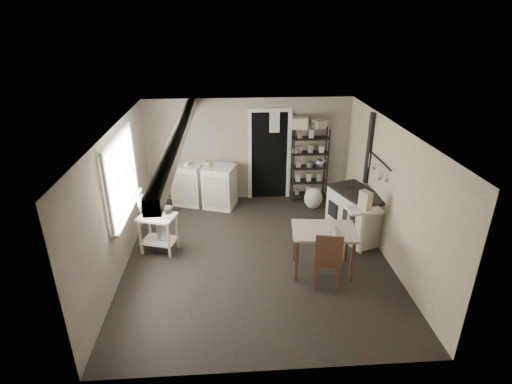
{
  "coord_description": "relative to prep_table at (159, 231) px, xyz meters",
  "views": [
    {
      "loc": [
        -0.44,
        -5.98,
        3.9
      ],
      "look_at": [
        0.0,
        0.3,
        1.1
      ],
      "focal_mm": 28.0,
      "sensor_mm": 36.0,
      "label": 1
    }
  ],
  "objects": [
    {
      "name": "stockpot",
      "position": [
        -0.18,
        0.02,
        0.54
      ],
      "size": [
        0.33,
        0.33,
        0.27
      ],
      "primitive_type": "cylinder",
      "rotation": [
        0.0,
        0.0,
        0.41
      ],
      "color": "silver",
      "rests_on": "prep_table"
    },
    {
      "name": "utensil_rail",
      "position": [
        3.92,
        0.32,
        1.15
      ],
      "size": [
        0.06,
        1.2,
        0.44
      ],
      "primitive_type": null,
      "color": "silver",
      "rests_on": "wall_right"
    },
    {
      "name": "storage_box_b",
      "position": [
        3.22,
        2.03,
        1.59
      ],
      "size": [
        0.33,
        0.32,
        0.16
      ],
      "primitive_type": "cube",
      "rotation": [
        0.0,
        0.0,
        0.41
      ],
      "color": "beige",
      "rests_on": "shelf_rack"
    },
    {
      "name": "mixing_bowl",
      "position": [
        0.77,
        1.83,
        0.55
      ],
      "size": [
        0.34,
        0.34,
        0.06
      ],
      "primitive_type": "imported",
      "rotation": [
        0.0,
        0.0,
        0.34
      ],
      "color": "white",
      "rests_on": "base_cabinets"
    },
    {
      "name": "prep_table",
      "position": [
        0.0,
        0.0,
        0.0
      ],
      "size": [
        0.72,
        0.6,
        0.71
      ],
      "primitive_type": null,
      "rotation": [
        0.0,
        0.0,
        -0.3
      ],
      "color": "silver",
      "rests_on": "ground"
    },
    {
      "name": "flour_sack",
      "position": [
        3.09,
        1.53,
        -0.16
      ],
      "size": [
        0.47,
        0.43,
        0.48
      ],
      "primitive_type": "ellipsoid",
      "rotation": [
        0.0,
        0.0,
        -0.27
      ],
      "color": "silver",
      "rests_on": "ground"
    },
    {
      "name": "saucepan",
      "position": [
        0.2,
        -0.06,
        0.45
      ],
      "size": [
        0.21,
        0.21,
        0.1
      ],
      "primitive_type": "cylinder",
      "rotation": [
        0.0,
        0.0,
        0.2
      ],
      "color": "silver",
      "rests_on": "prep_table"
    },
    {
      "name": "stovepipe",
      "position": [
        3.92,
        0.78,
        1.19
      ],
      "size": [
        0.11,
        0.11,
        1.39
      ],
      "primitive_type": null,
      "rotation": [
        0.0,
        0.0,
        0.04
      ],
      "color": "black",
      "rests_on": "stove"
    },
    {
      "name": "wall_left",
      "position": [
        -0.52,
        -0.28,
        0.75
      ],
      "size": [
        0.02,
        5.0,
        2.3
      ],
      "primitive_type": "cube",
      "color": "#A19689",
      "rests_on": "ground"
    },
    {
      "name": "shelf_rack",
      "position": [
        3.06,
        2.03,
        0.55
      ],
      "size": [
        0.8,
        0.33,
        1.68
      ],
      "primitive_type": null,
      "rotation": [
        0.0,
        0.0,
        -0.02
      ],
      "color": "black",
      "rests_on": "ground"
    },
    {
      "name": "floor_crock",
      "position": [
        3.07,
        -0.23,
        -0.33
      ],
      "size": [
        0.13,
        0.13,
        0.14
      ],
      "primitive_type": "cylinder",
      "rotation": [
        0.0,
        0.0,
        -0.17
      ],
      "color": "white",
      "rests_on": "ground"
    },
    {
      "name": "window",
      "position": [
        -0.49,
        -0.08,
        1.1
      ],
      "size": [
        0.12,
        1.76,
        1.28
      ],
      "primitive_type": null,
      "color": "silver",
      "rests_on": "wall_left"
    },
    {
      "name": "ceiling",
      "position": [
        1.73,
        -0.28,
        1.9
      ],
      "size": [
        5.0,
        5.0,
        0.0
      ],
      "primitive_type": "plane",
      "rotation": [
        3.14,
        0.0,
        0.0
      ],
      "color": "silver",
      "rests_on": "wall_back"
    },
    {
      "name": "side_ledge",
      "position": [
        3.55,
        -0.34,
        0.03
      ],
      "size": [
        0.6,
        0.35,
        0.89
      ],
      "primitive_type": null,
      "rotation": [
        0.0,
        0.0,
        0.06
      ],
      "color": "silver",
      "rests_on": "ground"
    },
    {
      "name": "shelf_jar",
      "position": [
        2.72,
        1.98,
        0.96
      ],
      "size": [
        0.1,
        0.1,
        0.17
      ],
      "primitive_type": "imported",
      "rotation": [
        0.0,
        0.0,
        0.28
      ],
      "color": "white",
      "rests_on": "shelf_rack"
    },
    {
      "name": "oats_box",
      "position": [
        3.55,
        -0.33,
        0.61
      ],
      "size": [
        0.2,
        0.24,
        0.32
      ],
      "primitive_type": "cube",
      "rotation": [
        0.0,
        0.0,
        0.42
      ],
      "color": "beige",
      "rests_on": "side_ledge"
    },
    {
      "name": "floor",
      "position": [
        1.73,
        -0.28,
        -0.4
      ],
      "size": [
        5.0,
        5.0,
        0.0
      ],
      "primitive_type": "plane",
      "color": "black",
      "rests_on": "ground"
    },
    {
      "name": "work_table",
      "position": [
        2.76,
        -0.79,
        -0.02
      ],
      "size": [
        1.08,
        0.82,
        0.77
      ],
      "primitive_type": null,
      "rotation": [
        0.0,
        0.0,
        -0.11
      ],
      "color": "beige",
      "rests_on": "ground"
    },
    {
      "name": "chair",
      "position": [
        2.75,
        -1.15,
        0.08
      ],
      "size": [
        0.48,
        0.5,
        0.98
      ],
      "primitive_type": null,
      "rotation": [
        0.0,
        0.0,
        -0.21
      ],
      "color": "brown",
      "rests_on": "ground"
    },
    {
      "name": "wallpaper_panel",
      "position": [
        3.97,
        -0.28,
        0.75
      ],
      "size": [
        0.01,
        5.0,
        2.3
      ],
      "primitive_type": null,
      "color": "beige",
      "rests_on": "wall_right"
    },
    {
      "name": "wall_back",
      "position": [
        1.73,
        2.22,
        0.75
      ],
      "size": [
        4.5,
        0.02,
        2.3
      ],
      "primitive_type": "cube",
      "color": "#A19689",
      "rests_on": "ground"
    },
    {
      "name": "stove",
      "position": [
        3.65,
        0.33,
        0.04
      ],
      "size": [
        0.97,
        1.29,
        0.9
      ],
      "primitive_type": null,
      "rotation": [
        0.0,
        0.0,
        0.33
      ],
      "color": "silver",
      "rests_on": "ground"
    },
    {
      "name": "storage_box_a",
      "position": [
        2.81,
        2.01,
        1.61
      ],
      "size": [
        0.38,
        0.35,
        0.23
      ],
      "primitive_type": "cube",
      "rotation": [
        0.0,
        0.0,
        -0.18
      ],
      "color": "beige",
      "rests_on": "shelf_rack"
    },
    {
      "name": "doorway",
      "position": [
        2.18,
        2.19,
        0.6
      ],
      "size": [
        0.96,
        0.1,
        2.08
      ],
      "primitive_type": null,
      "color": "silver",
      "rests_on": "ground"
    },
    {
      "name": "bucket",
      "position": [
        0.07,
        0.04,
        -0.02
      ],
      "size": [
        0.29,
        0.29,
        0.25
      ],
      "primitive_type": "cylinder",
      "rotation": [
        0.0,
        0.0,
        0.37
      ],
      "color": "silver",
      "rests_on": "prep_table"
    },
    {
      "name": "ceiling_beam",
      "position": [
        0.53,
        -0.28,
        1.8
      ],
      "size": [
        0.18,
        5.0,
        0.18
      ],
      "primitive_type": null,
      "color": "silver",
      "rests_on": "ceiling"
    },
    {
      "name": "base_cabinets",
      "position": [
        0.72,
        1.9,
        0.06
      ],
      "size": [
        1.54,
        1.03,
        0.93
      ],
      "primitive_type": null,
      "rotation": [
        0.0,
        0.0,
        -0.32
      ],
      "color": "silver",
      "rests_on": "ground"
    },
    {
      "name": "table_cup",
      "position": [
        2.91,
        -0.92,
        0.41
      ],
      "size": [
        0.13,
        0.13,
        0.09
      ],
      "primitive_type": "imported",
      "rotation": [
        0.0,
        0.0,
        0.3
      ],
      "color": "white",
      "rests_on": "work_table"
    },
    {
      "name": "wall_right",
      "position": [
        3.98,
        -0.28,
        0.75
      ],
      "size": [
        0.02,
        5.0,
        2.3
      ],
      "primitive_type": "cube",
      "color": "#A19689",
      "rests_on": "ground"
    },
    {
      "name": "counter_cup",
      "position": [
        0.37,
        1.83,
        0.57
      ],
      "size": [
        0.15,
        0.15,
        0.1
      ],
      "primitive_type": "imported",
      "rotation": [
        0.0,
        0.0,
        -0.19
      ],
      "color": "white",
      "rests_on": "base_cabinets"
    },
    {
      "name": "wall_front",
      "position": [
        1.73,
        -2.78,
        0.75
      ],
      "size": [
        4.5,
        0.02,
        2.3
      ],
      "primitive_type": "cube",
      "color": "#A19689",
      "rests_on": "ground"
    }
  ]
}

